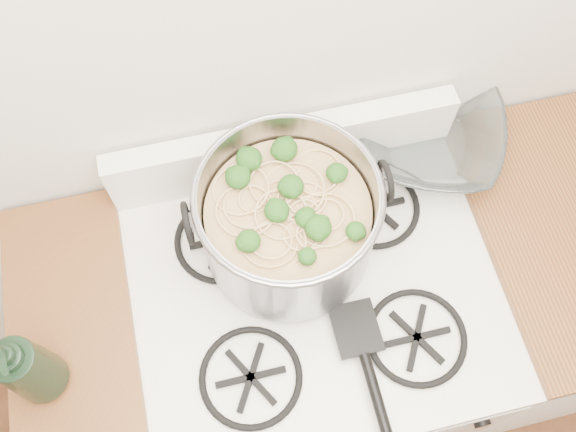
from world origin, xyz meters
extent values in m
plane|color=silver|center=(0.00, 1.60, 1.35)|extent=(3.60, 0.00, 3.60)
cube|color=white|center=(0.00, 1.27, 0.41)|extent=(0.76, 0.65, 0.81)
cube|color=white|center=(0.00, 1.27, 0.88)|extent=(0.76, 0.65, 0.04)
cube|color=black|center=(0.00, 1.27, 0.91)|extent=(0.60, 0.56, 0.02)
cylinder|color=black|center=(0.28, 0.95, 0.78)|extent=(0.04, 0.03, 0.04)
cube|color=silver|center=(-0.51, 1.27, 0.44)|extent=(0.25, 0.65, 0.88)
cube|color=#512A13|center=(-0.51, 1.27, 0.90)|extent=(0.25, 0.65, 0.04)
cylinder|color=#919299|center=(-0.03, 1.37, 1.04)|extent=(0.34, 0.34, 0.23)
torus|color=#919299|center=(-0.03, 1.37, 1.15)|extent=(0.36, 0.36, 0.01)
torus|color=black|center=(-0.22, 1.37, 1.12)|extent=(0.01, 0.08, 0.08)
torus|color=black|center=(0.15, 1.37, 1.12)|extent=(0.01, 0.08, 0.08)
cylinder|color=#A6824E|center=(-0.03, 1.37, 1.00)|extent=(0.32, 0.32, 0.16)
sphere|color=#215115|center=(-0.03, 1.37, 1.10)|extent=(0.04, 0.04, 0.04)
sphere|color=#215115|center=(-0.03, 1.37, 1.10)|extent=(0.04, 0.04, 0.04)
sphere|color=#215115|center=(-0.03, 1.37, 1.10)|extent=(0.04, 0.04, 0.04)
sphere|color=#215115|center=(-0.03, 1.37, 1.10)|extent=(0.04, 0.04, 0.04)
sphere|color=#215115|center=(-0.03, 1.37, 1.10)|extent=(0.04, 0.04, 0.04)
sphere|color=#215115|center=(-0.03, 1.37, 1.10)|extent=(0.04, 0.04, 0.04)
sphere|color=#215115|center=(-0.03, 1.37, 1.10)|extent=(0.04, 0.04, 0.04)
sphere|color=#215115|center=(-0.03, 1.37, 1.10)|extent=(0.04, 0.04, 0.04)
sphere|color=#215115|center=(-0.03, 1.37, 1.10)|extent=(0.04, 0.04, 0.04)
sphere|color=#215115|center=(-0.03, 1.37, 1.10)|extent=(0.04, 0.04, 0.04)
sphere|color=#215115|center=(-0.03, 1.37, 1.10)|extent=(0.04, 0.04, 0.04)
imported|color=white|center=(0.33, 1.53, 0.94)|extent=(0.17, 0.17, 0.03)
imported|color=black|center=(-0.55, 1.20, 1.05)|extent=(0.13, 0.13, 0.25)
camera|label=1|loc=(-0.16, 0.86, 2.18)|focal=40.00mm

